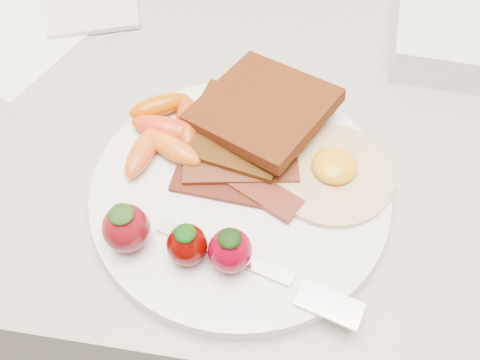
# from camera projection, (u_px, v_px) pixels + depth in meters

# --- Properties ---
(counter) EXTENTS (2.00, 0.60, 0.90)m
(counter) POSITION_uv_depth(u_px,v_px,m) (254.00, 267.00, 0.95)
(counter) COLOR gray
(counter) RESTS_ON ground
(plate) EXTENTS (0.27, 0.27, 0.02)m
(plate) POSITION_uv_depth(u_px,v_px,m) (240.00, 192.00, 0.49)
(plate) COLOR white
(plate) RESTS_ON counter
(toast_lower) EXTENTS (0.11, 0.11, 0.01)m
(toast_lower) POSITION_uv_depth(u_px,v_px,m) (239.00, 131.00, 0.51)
(toast_lower) COLOR #3B1905
(toast_lower) RESTS_ON plate
(toast_upper) EXTENTS (0.15, 0.15, 0.03)m
(toast_upper) POSITION_uv_depth(u_px,v_px,m) (263.00, 108.00, 0.51)
(toast_upper) COLOR black
(toast_upper) RESTS_ON toast_lower
(fried_egg) EXTENTS (0.13, 0.13, 0.02)m
(fried_egg) POSITION_uv_depth(u_px,v_px,m) (332.00, 171.00, 0.48)
(fried_egg) COLOR beige
(fried_egg) RESTS_ON plate
(bacon_strips) EXTENTS (0.12, 0.07, 0.01)m
(bacon_strips) POSITION_uv_depth(u_px,v_px,m) (239.00, 181.00, 0.48)
(bacon_strips) COLOR black
(bacon_strips) RESTS_ON plate
(baby_carrots) EXTENTS (0.09, 0.12, 0.02)m
(baby_carrots) POSITION_uv_depth(u_px,v_px,m) (166.00, 131.00, 0.50)
(baby_carrots) COLOR red
(baby_carrots) RESTS_ON plate
(strawberries) EXTENTS (0.12, 0.04, 0.05)m
(strawberries) POSITION_uv_depth(u_px,v_px,m) (175.00, 239.00, 0.43)
(strawberries) COLOR maroon
(strawberries) RESTS_ON plate
(fork) EXTENTS (0.18, 0.07, 0.00)m
(fork) POSITION_uv_depth(u_px,v_px,m) (270.00, 274.00, 0.43)
(fork) COLOR white
(fork) RESTS_ON plate
(paper_sheet) EXTENTS (0.28, 0.32, 0.00)m
(paper_sheet) POSITION_uv_depth(u_px,v_px,m) (28.00, 4.00, 0.66)
(paper_sheet) COLOR white
(paper_sheet) RESTS_ON counter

